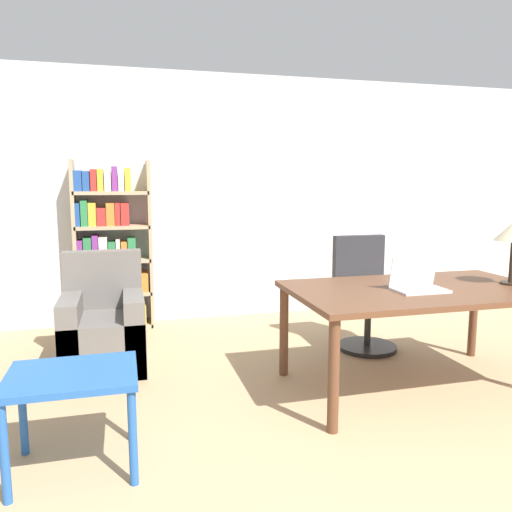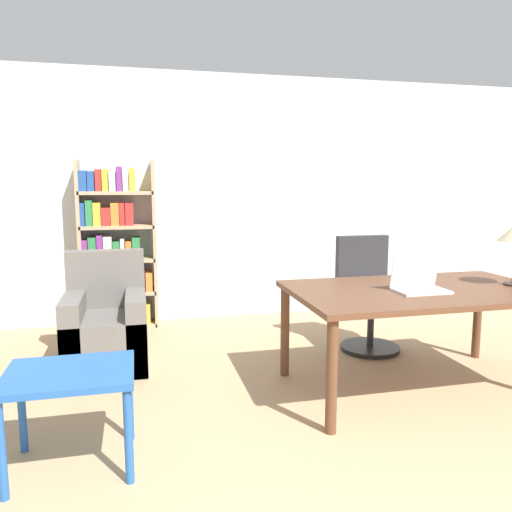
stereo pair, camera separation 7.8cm
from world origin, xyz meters
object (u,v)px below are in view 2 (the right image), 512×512
Objects in this scene: armchair at (106,329)px; side_table_blue at (70,386)px; bookshelf at (115,252)px; desk at (420,299)px; office_chair at (368,298)px; laptop at (419,284)px.

side_table_blue is at bearing -93.63° from armchair.
armchair is at bearing -92.38° from bookshelf.
bookshelf is at bearing 87.62° from armchair.
bookshelf reaches higher than desk.
desk is 1.81× the size of office_chair.
bookshelf is (-2.27, 1.25, 0.33)m from office_chair.
office_chair is (0.06, 0.95, -0.21)m from desk.
armchair reaches higher than side_table_blue.
side_table_blue is (-2.36, -0.50, -0.23)m from desk.
office_chair is 0.59× the size of bookshelf.
desk is at bearing 11.87° from side_table_blue.
laptop is 0.55× the size of side_table_blue.
desk is 5.19× the size of laptop.
armchair is (-2.32, 0.11, -0.16)m from office_chair.
desk is 3.12m from bookshelf.
office_chair is (0.13, 1.03, -0.34)m from laptop.
bookshelf is (-2.15, 2.28, -0.01)m from laptop.
desk is 0.17m from laptop.
office_chair is 2.33m from armchair.
bookshelf is (0.05, 1.15, 0.49)m from armchair.
side_table_blue is 0.38× the size of bookshelf.
desk is 2.52m from armchair.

